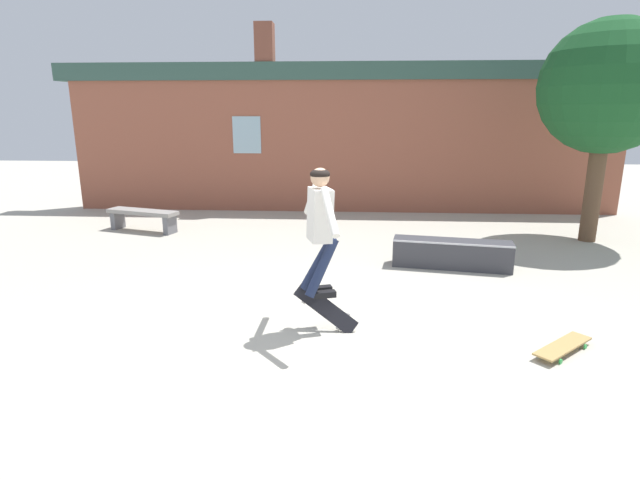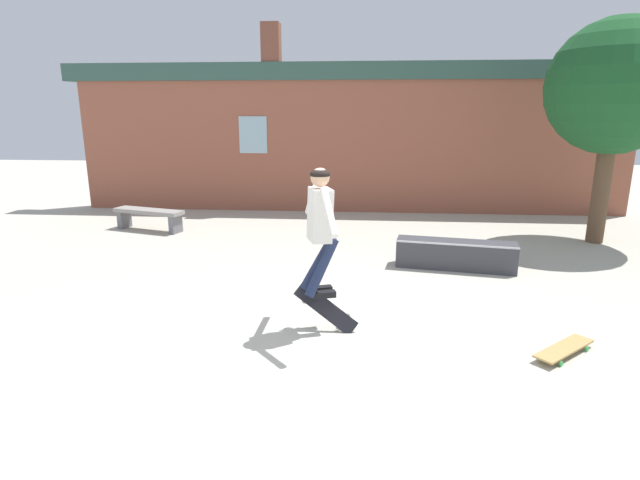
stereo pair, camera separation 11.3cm
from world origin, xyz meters
The scene contains 8 objects.
ground_plane centered at (0.00, 0.00, 0.00)m, with size 40.00×40.00×0.00m, color #B2AD9E.
building_backdrop centered at (-0.02, 7.63, 1.90)m, with size 14.28×0.52×4.54m.
tree_right centered at (4.92, 4.82, 2.89)m, with size 2.44×2.44×4.14m.
park_bench centered at (-4.17, 5.05, 0.33)m, with size 1.64×0.82×0.46m.
skate_ledge centered at (1.90, 2.86, 0.23)m, with size 1.93×0.73×0.46m.
skater centered at (-0.10, 0.35, 1.30)m, with size 0.50×1.29×1.46m.
skateboard_flipping centered at (-0.03, 0.34, 0.26)m, with size 0.77×0.26×0.61m.
skateboard_resting centered at (2.51, -0.08, 0.07)m, with size 0.78×0.73×0.08m.
Camera 1 is at (0.24, -5.06, 2.48)m, focal length 28.00 mm.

